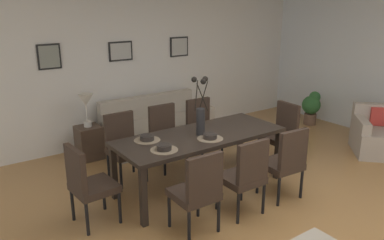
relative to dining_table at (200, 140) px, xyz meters
name	(u,v)px	position (x,y,z in m)	size (l,w,h in m)	color
ground_plane	(267,211)	(0.28, -0.94, -0.67)	(9.00, 9.00, 0.00)	#A87A47
back_wall_panel	(135,65)	(0.28, 2.31, 0.63)	(9.00, 0.10, 2.60)	silver
dining_table	(200,140)	(0.00, 0.00, 0.00)	(2.20, 0.88, 0.74)	black
dining_chair_near_left	(198,189)	(-0.64, -0.83, -0.16)	(0.45, 0.45, 0.92)	#33261E
dining_chair_near_right	(124,144)	(-0.69, 0.82, -0.16)	(0.45, 0.45, 0.92)	#33261E
dining_chair_far_left	(246,173)	(0.01, -0.83, -0.16)	(0.45, 0.45, 0.92)	#33261E
dining_chair_far_right	(166,133)	(0.01, 0.86, -0.16)	(0.44, 0.44, 0.92)	#33261E
dining_chair_mid_left	(286,160)	(0.67, -0.83, -0.16)	(0.47, 0.47, 0.92)	#33261E
dining_chair_mid_right	(202,126)	(0.66, 0.85, -0.16)	(0.44, 0.44, 0.92)	#33261E
dining_chair_head_west	(87,182)	(-1.51, -0.01, -0.16)	(0.47, 0.47, 0.92)	#33261E
dining_chair_head_east	(281,131)	(1.48, -0.03, -0.16)	(0.47, 0.47, 0.92)	#33261E
centerpiece_vase	(201,113)	(0.00, 0.00, 0.35)	(0.21, 0.23, 0.73)	#232326
placemat_near_left	(164,150)	(-0.66, -0.20, 0.07)	(0.32, 0.32, 0.01)	#7F705B
bowl_near_left	(164,147)	(-0.66, -0.20, 0.11)	(0.17, 0.17, 0.07)	#2D2826
placemat_near_right	(147,140)	(-0.66, 0.20, 0.07)	(0.32, 0.32, 0.01)	#7F705B
bowl_near_right	(147,137)	(-0.66, 0.20, 0.11)	(0.17, 0.17, 0.07)	#2D2826
placemat_far_left	(210,139)	(0.00, -0.20, 0.07)	(0.32, 0.32, 0.01)	#7F705B
bowl_far_left	(210,136)	(0.00, -0.20, 0.11)	(0.17, 0.17, 0.07)	#2D2826
sofa	(157,128)	(0.37, 1.76, -0.39)	(1.79, 0.84, 0.80)	#B2A899
side_table	(89,142)	(-0.81, 1.80, -0.41)	(0.36, 0.36, 0.52)	#3D2D23
table_lamp	(86,103)	(-0.81, 1.80, 0.22)	(0.22, 0.22, 0.51)	beige
armchair	(381,136)	(3.11, -0.68, -0.38)	(1.13, 1.13, 0.75)	#ADA399
framed_picture_left	(49,57)	(-1.16, 2.24, 0.90)	(0.34, 0.03, 0.38)	black
framed_picture_center	(121,51)	(0.00, 2.24, 0.90)	(0.42, 0.03, 0.32)	black
framed_picture_right	(179,47)	(1.16, 2.24, 0.90)	(0.38, 0.03, 0.35)	black
potted_plant	(311,106)	(3.44, 0.95, -0.30)	(0.36, 0.36, 0.67)	brown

